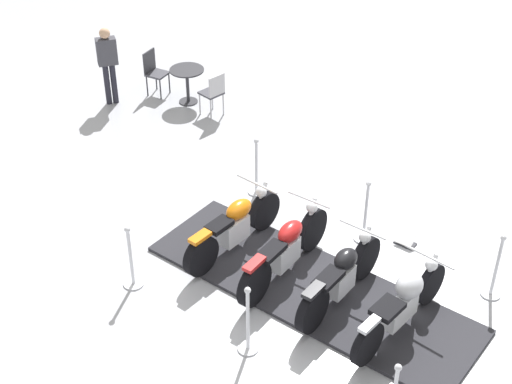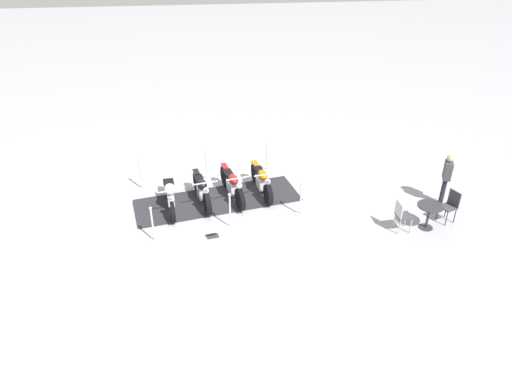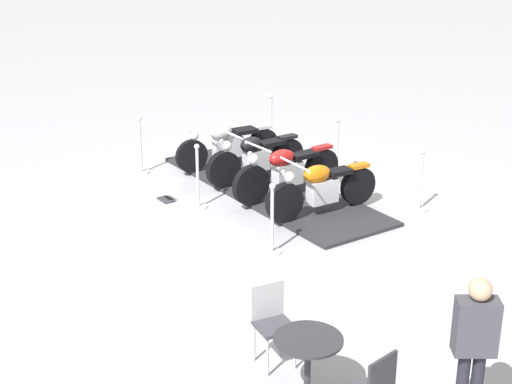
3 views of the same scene
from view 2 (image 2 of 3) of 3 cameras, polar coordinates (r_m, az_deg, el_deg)
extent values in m
plane|color=#A8AAB2|center=(14.71, -4.72, -1.10)|extent=(80.00, 80.00, 0.00)
cube|color=#28282D|center=(14.70, -4.72, -1.00)|extent=(2.54, 5.33, 0.06)
cylinder|color=black|center=(13.65, -10.17, -2.40)|extent=(0.64, 0.18, 0.63)
cylinder|color=black|center=(14.99, -10.69, 0.74)|extent=(0.64, 0.18, 0.63)
cube|color=silver|center=(14.29, -10.46, -0.59)|extent=(0.62, 0.26, 0.38)
ellipsoid|color=#B7BAC1|center=(13.99, -10.54, 0.30)|extent=(0.48, 0.40, 0.35)
cube|color=black|center=(14.47, -10.68, 1.12)|extent=(0.48, 0.37, 0.08)
cube|color=#B7BAC1|center=(14.83, -10.81, 1.90)|extent=(0.36, 0.17, 0.06)
cylinder|color=silver|center=(13.58, -10.30, -1.26)|extent=(0.31, 0.10, 0.54)
cylinder|color=silver|center=(13.49, -10.46, 0.10)|extent=(0.12, 0.78, 0.04)
sphere|color=silver|center=(13.50, -10.35, -0.84)|extent=(0.18, 0.18, 0.18)
cylinder|color=black|center=(13.83, -6.00, -1.50)|extent=(0.68, 0.26, 0.67)
cylinder|color=black|center=(15.04, -7.25, 1.22)|extent=(0.68, 0.26, 0.67)
cube|color=silver|center=(14.41, -6.66, 0.06)|extent=(0.50, 0.33, 0.39)
ellipsoid|color=black|center=(14.15, -6.63, 0.94)|extent=(0.47, 0.37, 0.29)
cube|color=black|center=(14.56, -7.01, 1.62)|extent=(0.54, 0.35, 0.08)
cube|color=black|center=(14.86, -7.34, 2.44)|extent=(0.39, 0.23, 0.06)
cylinder|color=silver|center=(13.76, -6.15, -0.31)|extent=(0.33, 0.13, 0.57)
cylinder|color=silver|center=(13.66, -6.31, 1.10)|extent=(0.18, 0.75, 0.04)
sphere|color=silver|center=(13.67, -6.17, 0.18)|extent=(0.18, 0.18, 0.18)
cylinder|color=black|center=(13.96, -1.97, -0.92)|extent=(0.71, 0.28, 0.70)
cylinder|color=black|center=(15.26, -3.82, 1.93)|extent=(0.71, 0.28, 0.70)
cube|color=silver|center=(14.58, -2.94, 0.71)|extent=(0.58, 0.34, 0.40)
ellipsoid|color=#AD1919|center=(14.31, -2.81, 1.57)|extent=(0.56, 0.39, 0.28)
cube|color=black|center=(14.76, -3.40, 2.31)|extent=(0.55, 0.36, 0.08)
cube|color=#AD1919|center=(15.08, -3.87, 3.19)|extent=(0.41, 0.23, 0.06)
cylinder|color=silver|center=(13.87, -2.08, 0.27)|extent=(0.28, 0.13, 0.60)
cylinder|color=silver|center=(13.76, -2.21, 1.69)|extent=(0.20, 0.72, 0.04)
sphere|color=silver|center=(13.77, -2.06, 0.78)|extent=(0.18, 0.18, 0.18)
cylinder|color=black|center=(14.25, 1.51, -0.34)|extent=(0.66, 0.23, 0.65)
cylinder|color=black|center=(15.49, -0.09, 2.36)|extent=(0.66, 0.23, 0.65)
cube|color=silver|center=(14.84, 0.68, 1.24)|extent=(0.53, 0.31, 0.40)
ellipsoid|color=#D16B0F|center=(14.58, 0.82, 2.11)|extent=(0.54, 0.35, 0.28)
cube|color=black|center=(14.98, 0.34, 2.75)|extent=(0.45, 0.31, 0.08)
cube|color=#D16B0F|center=(15.32, -0.09, 3.54)|extent=(0.38, 0.21, 0.06)
cylinder|color=silver|center=(14.18, 1.42, 0.80)|extent=(0.33, 0.12, 0.55)
cylinder|color=silver|center=(14.09, 1.33, 2.16)|extent=(0.15, 0.79, 0.04)
sphere|color=silver|center=(14.10, 1.44, 1.26)|extent=(0.18, 0.18, 0.18)
cylinder|color=silver|center=(14.07, 5.42, -2.68)|extent=(0.29, 0.29, 0.03)
cylinder|color=silver|center=(13.80, 5.52, -0.92)|extent=(0.05, 0.05, 0.99)
sphere|color=silver|center=(13.54, 5.63, 1.00)|extent=(0.09, 0.09, 0.09)
cylinder|color=silver|center=(13.20, -12.33, -5.84)|extent=(0.30, 0.30, 0.03)
cylinder|color=silver|center=(12.91, -12.58, -3.99)|extent=(0.05, 0.05, 1.00)
sphere|color=silver|center=(12.62, -12.85, -1.97)|extent=(0.09, 0.09, 0.09)
cylinder|color=silver|center=(16.50, 1.34, 2.77)|extent=(0.31, 0.31, 0.03)
cylinder|color=silver|center=(16.28, 1.36, 4.33)|extent=(0.05, 0.05, 0.97)
sphere|color=silver|center=(16.06, 1.38, 6.01)|extent=(0.09, 0.09, 0.09)
cylinder|color=silver|center=(15.99, -6.03, 1.64)|extent=(0.29, 0.29, 0.03)
cylinder|color=silver|center=(15.75, -6.13, 3.28)|extent=(0.05, 0.05, 1.01)
sphere|color=silver|center=(15.51, -6.24, 5.06)|extent=(0.09, 0.09, 0.09)
cylinder|color=silver|center=(13.47, -3.15, -4.26)|extent=(0.31, 0.31, 0.03)
cylinder|color=silver|center=(13.18, -3.22, -2.38)|extent=(0.05, 0.05, 1.02)
sphere|color=silver|center=(12.89, -3.28, -0.33)|extent=(0.09, 0.09, 0.09)
cylinder|color=silver|center=(15.77, -13.75, 0.42)|extent=(0.33, 0.33, 0.03)
cylinder|color=silver|center=(15.52, -13.98, 2.10)|extent=(0.05, 0.05, 1.02)
sphere|color=silver|center=(15.27, -14.23, 3.91)|extent=(0.09, 0.09, 0.09)
cube|color=#333338|center=(13.12, -5.34, -5.43)|extent=(0.26, 0.36, 0.02)
cube|color=white|center=(13.04, -5.37, -4.95)|extent=(0.31, 0.34, 0.18)
cylinder|color=#2D2D33|center=(14.28, 20.11, -4.10)|extent=(0.39, 0.39, 0.02)
cylinder|color=#2D2D33|center=(14.09, 20.37, -2.88)|extent=(0.07, 0.07, 0.70)
cylinder|color=#2D2D33|center=(13.90, 20.63, -1.61)|extent=(0.72, 0.72, 0.03)
cylinder|color=#2D2D33|center=(14.47, 22.34, -3.07)|extent=(0.03, 0.03, 0.46)
cylinder|color=#2D2D33|center=(14.65, 21.38, -2.43)|extent=(0.03, 0.03, 0.46)
cylinder|color=#2D2D33|center=(14.71, 23.23, -2.71)|extent=(0.03, 0.03, 0.46)
cylinder|color=#2D2D33|center=(14.88, 22.28, -2.09)|extent=(0.03, 0.03, 0.46)
cube|color=#3F3F47|center=(14.55, 22.50, -1.75)|extent=(0.51, 0.51, 0.04)
cube|color=#2D2D33|center=(14.56, 23.18, -0.72)|extent=(0.39, 0.16, 0.47)
cylinder|color=#B7B7BC|center=(14.02, 17.88, -3.23)|extent=(0.03, 0.03, 0.47)
cylinder|color=#B7B7BC|center=(13.78, 18.47, -3.99)|extent=(0.03, 0.03, 0.47)
cylinder|color=#B7B7BC|center=(13.88, 16.62, -3.38)|extent=(0.03, 0.03, 0.47)
cylinder|color=#B7B7BC|center=(13.63, 17.20, -4.16)|extent=(0.03, 0.03, 0.47)
cube|color=#3F3F47|center=(13.69, 17.71, -2.79)|extent=(0.41, 0.41, 0.04)
cube|color=#B7B7BC|center=(13.49, 17.15, -2.05)|extent=(0.40, 0.05, 0.42)
cylinder|color=#23232D|center=(15.37, 21.99, -0.01)|extent=(0.12, 0.12, 0.89)
cylinder|color=#23232D|center=(15.49, 21.97, 0.24)|extent=(0.12, 0.12, 0.89)
cube|color=#3F3F47|center=(15.10, 22.50, 2.49)|extent=(0.45, 0.36, 0.56)
sphere|color=tan|center=(14.94, 22.79, 3.81)|extent=(0.22, 0.22, 0.22)
camera|label=1|loc=(19.63, -26.66, 27.83)|focal=53.91mm
camera|label=3|loc=(14.46, 51.69, 7.93)|focal=54.07mm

